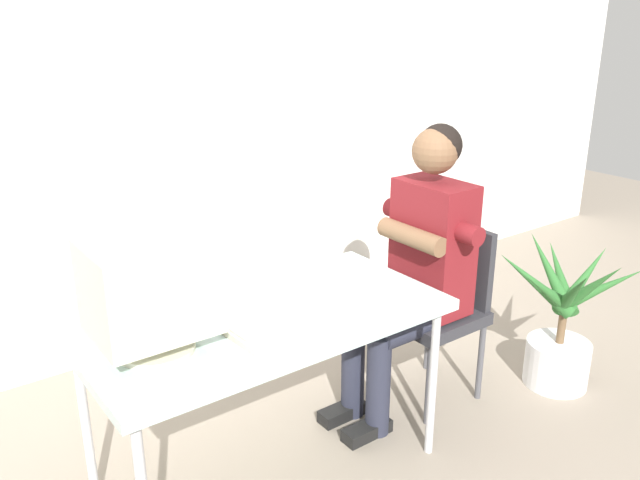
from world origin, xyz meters
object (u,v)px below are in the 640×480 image
(crt_monitor, at_px, (152,288))
(potted_plant, at_px, (561,326))
(desk, at_px, (266,327))
(person_seated, at_px, (417,261))
(office_chair, at_px, (441,301))
(keyboard, at_px, (239,323))

(crt_monitor, xyz_separation_m, potted_plant, (2.02, -0.27, -0.64))
(desk, xyz_separation_m, potted_plant, (1.58, -0.28, -0.36))
(person_seated, distance_m, potted_plant, 0.90)
(desk, xyz_separation_m, crt_monitor, (-0.45, -0.01, 0.28))
(office_chair, relative_size, person_seated, 0.63)
(office_chair, xyz_separation_m, person_seated, (-0.18, -0.00, 0.25))
(potted_plant, bearing_deg, crt_monitor, 172.52)
(desk, height_order, person_seated, person_seated)
(desk, bearing_deg, potted_plant, -9.95)
(office_chair, bearing_deg, desk, -177.37)
(keyboard, height_order, potted_plant, potted_plant)
(desk, xyz_separation_m, office_chair, (1.03, 0.05, -0.19))
(person_seated, xyz_separation_m, potted_plant, (0.72, -0.32, -0.42))
(crt_monitor, xyz_separation_m, keyboard, (0.31, -0.02, -0.22))
(potted_plant, bearing_deg, office_chair, 149.44)
(crt_monitor, distance_m, potted_plant, 2.14)
(crt_monitor, xyz_separation_m, person_seated, (1.30, 0.06, -0.22))
(keyboard, bearing_deg, person_seated, 4.31)
(person_seated, bearing_deg, desk, -176.82)
(desk, bearing_deg, keyboard, -168.67)
(desk, height_order, potted_plant, potted_plant)
(person_seated, height_order, potted_plant, person_seated)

